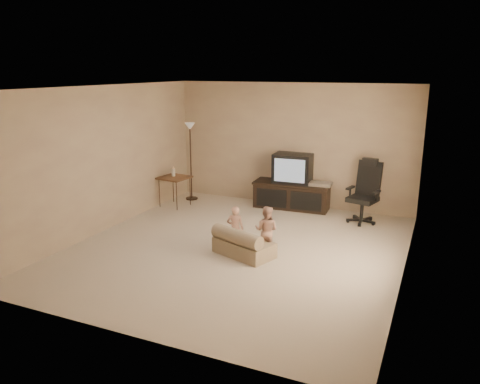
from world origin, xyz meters
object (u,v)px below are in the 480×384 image
Objects in this scene: side_table at (174,178)px; toddler_left at (235,229)px; tv_stand at (292,186)px; child_sofa at (242,244)px; toddler_right at (266,230)px; floor_lamp at (190,144)px; office_chair at (364,200)px.

toddler_left is at bearing -38.96° from side_table.
tv_stand reaches higher than child_sofa.
tv_stand is 2.08× the size of toddler_right.
toddler_left is (2.10, -2.33, -0.85)m from floor_lamp.
tv_stand is 0.96× the size of floor_lamp.
toddler_left is 0.95× the size of toddler_right.
toddler_right is (0.49, 0.06, 0.02)m from toddler_left.
tv_stand is at bearing 20.26° from side_table.
side_table is at bearing -57.07° from toddler_left.
tv_stand is at bearing -110.49° from toddler_left.
child_sofa is at bearing 122.85° from toddler_left.
tv_stand is 2.42m from side_table.
office_chair reaches higher than toddler_right.
floor_lamp is at bearing 152.03° from child_sofa.
office_chair is 3.79m from side_table.
child_sofa is (0.07, -2.73, -0.28)m from tv_stand.
child_sofa is 0.43m from toddler_right.
side_table is 1.09× the size of toddler_right.
child_sofa is at bearing -38.96° from side_table.
office_chair is (1.48, -0.33, -0.04)m from tv_stand.
child_sofa is 1.34× the size of toddler_right.
toddler_right is (-1.10, -2.19, -0.04)m from office_chair.
office_chair is at bearing -1.25° from floor_lamp.
side_table is 3.04m from child_sofa.
side_table is at bearing -95.86° from floor_lamp.
floor_lamp is at bearing -43.67° from toddler_right.
floor_lamp is 3.25m from toddler_left.
floor_lamp is 2.29× the size of toddler_left.
floor_lamp is 2.17× the size of toddler_right.
toddler_left is at bearing 4.95° from toddler_right.
office_chair is 1.54× the size of toddler_right.
floor_lamp reaches higher than office_chair.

